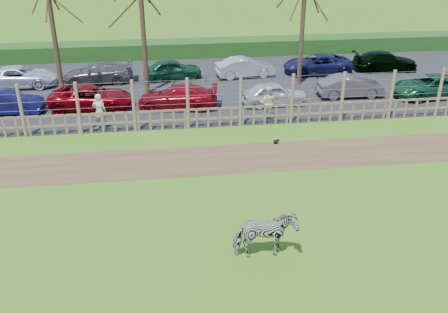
{
  "coord_description": "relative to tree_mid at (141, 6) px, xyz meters",
  "views": [
    {
      "loc": [
        -1.13,
        -14.07,
        9.24
      ],
      "look_at": [
        1.0,
        2.5,
        1.1
      ],
      "focal_mm": 40.0,
      "sensor_mm": 36.0,
      "label": 1
    }
  ],
  "objects": [
    {
      "name": "car_3",
      "position": [
        1.62,
        -2.71,
        -4.23
      ],
      "size": [
        4.32,
        2.22,
        1.2
      ],
      "primitive_type": "imported",
      "rotation": [
        0.0,
        0.0,
        4.58
      ],
      "color": "maroon",
      "rests_on": "asphalt"
    },
    {
      "name": "crow",
      "position": [
        5.75,
        -7.77,
        -4.76
      ],
      "size": [
        0.27,
        0.2,
        0.22
      ],
      "color": "black",
      "rests_on": "ground"
    },
    {
      "name": "car_11",
      "position": [
        6.04,
        2.36,
        -4.23
      ],
      "size": [
        3.75,
        1.61,
        1.2
      ],
      "primitive_type": "imported",
      "rotation": [
        0.0,
        0.0,
        1.67
      ],
      "color": "silver",
      "rests_on": "asphalt"
    },
    {
      "name": "fence",
      "position": [
        2.0,
        -5.5,
        -4.06
      ],
      "size": [
        30.16,
        0.16,
        2.5
      ],
      "color": "brown",
      "rests_on": "ground"
    },
    {
      "name": "car_12",
      "position": [
        10.74,
        2.51,
        -4.23
      ],
      "size": [
        4.4,
        2.17,
        1.2
      ],
      "primitive_type": "imported",
      "rotation": [
        0.0,
        0.0,
        4.67
      ],
      "color": "#191D49",
      "rests_on": "asphalt"
    },
    {
      "name": "visitor_a",
      "position": [
        -2.13,
        -5.04,
        -3.96
      ],
      "size": [
        0.67,
        0.49,
        1.72
      ],
      "primitive_type": "imported",
      "rotation": [
        0.0,
        0.0,
        3.02
      ],
      "color": "beige",
      "rests_on": "asphalt"
    },
    {
      "name": "tree_mid",
      "position": [
        0.0,
        0.0,
        0.0
      ],
      "size": [
        4.8,
        4.8,
        6.83
      ],
      "color": "#3D2B1E",
      "rests_on": "ground"
    },
    {
      "name": "car_8",
      "position": [
        -7.44,
        2.1,
        -4.23
      ],
      "size": [
        4.33,
        2.02,
        1.2
      ],
      "primitive_type": "imported",
      "rotation": [
        0.0,
        0.0,
        1.58
      ],
      "color": "silver",
      "rests_on": "asphalt"
    },
    {
      "name": "car_13",
      "position": [
        15.32,
        2.66,
        -4.23
      ],
      "size": [
        4.23,
        1.94,
        1.2
      ],
      "primitive_type": "imported",
      "rotation": [
        0.0,
        0.0,
        1.51
      ],
      "color": "black",
      "rests_on": "asphalt"
    },
    {
      "name": "ground",
      "position": [
        2.0,
        -13.5,
        -4.87
      ],
      "size": [
        120.0,
        120.0,
        0.0
      ],
      "primitive_type": "plane",
      "color": "#64A631",
      "rests_on": "ground"
    },
    {
      "name": "zebra",
      "position": [
        3.6,
        -15.72,
        -4.09
      ],
      "size": [
        1.87,
        0.92,
        1.55
      ],
      "primitive_type": "imported",
      "rotation": [
        0.0,
        0.0,
        1.62
      ],
      "color": "gray",
      "rests_on": "ground"
    },
    {
      "name": "dirt_strip",
      "position": [
        2.0,
        -9.0,
        -4.86
      ],
      "size": [
        34.0,
        2.8,
        0.01
      ],
      "primitive_type": "cube",
      "color": "brown",
      "rests_on": "ground"
    },
    {
      "name": "car_6",
      "position": [
        15.6,
        -2.69,
        -4.23
      ],
      "size": [
        4.49,
        2.4,
        1.2
      ],
      "primitive_type": "imported",
      "rotation": [
        0.0,
        0.0,
        4.81
      ],
      "color": "#1A5330",
      "rests_on": "asphalt"
    },
    {
      "name": "car_1",
      "position": [
        -7.05,
        -2.44,
        -4.23
      ],
      "size": [
        3.75,
        1.63,
        1.2
      ],
      "primitive_type": "imported",
      "rotation": [
        0.0,
        0.0,
        1.47
      ],
      "color": "#151250",
      "rests_on": "asphalt"
    },
    {
      "name": "visitor_b",
      "position": [
        5.94,
        -4.93,
        -3.96
      ],
      "size": [
        1.0,
        0.89,
        1.72
      ],
      "primitive_type": "imported",
      "rotation": [
        0.0,
        0.0,
        2.81
      ],
      "color": "beige",
      "rests_on": "asphalt"
    },
    {
      "name": "car_9",
      "position": [
        -2.94,
        2.3,
        -4.23
      ],
      "size": [
        4.17,
        1.76,
        1.2
      ],
      "primitive_type": "imported",
      "rotation": [
        0.0,
        0.0,
        4.73
      ],
      "color": "#5E5559",
      "rests_on": "asphalt"
    },
    {
      "name": "hedge",
      "position": [
        2.0,
        8.0,
        -4.32
      ],
      "size": [
        46.0,
        2.0,
        1.1
      ],
      "primitive_type": "cube",
      "color": "#1E4716",
      "rests_on": "ground"
    },
    {
      "name": "car_5",
      "position": [
        11.21,
        -2.12,
        -4.23
      ],
      "size": [
        3.66,
        1.31,
        1.2
      ],
      "primitive_type": "imported",
      "rotation": [
        0.0,
        0.0,
        1.56
      ],
      "color": "#635760",
      "rests_on": "asphalt"
    },
    {
      "name": "car_2",
      "position": [
        -2.84,
        -2.21,
        -4.23
      ],
      "size": [
        4.47,
        2.34,
        1.2
      ],
      "primitive_type": "imported",
      "rotation": [
        0.0,
        0.0,
        1.49
      ],
      "color": "maroon",
      "rests_on": "asphalt"
    },
    {
      "name": "asphalt",
      "position": [
        2.0,
        1.0,
        -4.85
      ],
      "size": [
        44.0,
        13.0,
        0.04
      ],
      "primitive_type": "cube",
      "color": "#232326",
      "rests_on": "ground"
    },
    {
      "name": "car_10",
      "position": [
        1.53,
        2.52,
        -4.23
      ],
      "size": [
        3.67,
        1.84,
        1.2
      ],
      "primitive_type": "imported",
      "rotation": [
        0.0,
        0.0,
        1.69
      ],
      "color": "#15502D",
      "rests_on": "asphalt"
    },
    {
      "name": "car_4",
      "position": [
        6.75,
        -2.84,
        -4.23
      ],
      "size": [
        3.6,
        1.63,
        1.2
      ],
      "primitive_type": "imported",
      "rotation": [
        0.0,
        0.0,
        1.63
      ],
      "color": "silver",
      "rests_on": "asphalt"
    }
  ]
}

